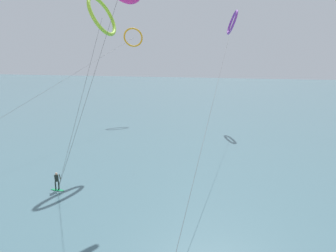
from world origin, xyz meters
name	(u,v)px	position (x,y,z in m)	size (l,w,h in m)	color
sea_water	(243,96)	(0.00, 108.87, 0.04)	(400.00, 200.00, 0.08)	#476B75
surfer_emerald	(57,183)	(-11.10, 25.47, 0.82)	(1.40, 0.73, 1.70)	#199351
kite_violet	(232,23)	(0.38, 61.69, 18.26)	(3.75, 51.16, 20.48)	purple
kite_lime	(102,16)	(-11.46, 35.90, 16.59)	(2.52, 12.90, 18.88)	#8CC62D
kite_amber	(133,38)	(-18.95, 61.92, 16.08)	(3.85, 54.06, 18.05)	orange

